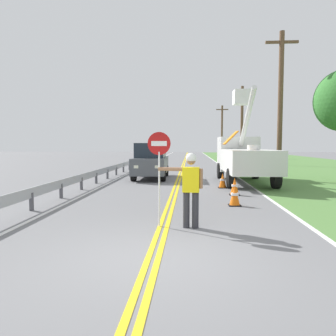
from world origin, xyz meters
TOP-DOWN VIEW (x-y plane):
  - ground_plane at (0.00, 0.00)m, footprint 160.00×160.00m
  - grass_verge_right at (11.60, 20.00)m, footprint 16.00×110.00m
  - centerline_yellow_left at (-0.09, 20.00)m, footprint 0.11×110.00m
  - centerline_yellow_right at (0.09, 20.00)m, footprint 0.11×110.00m
  - edge_line_right at (3.60, 20.00)m, footprint 0.12×110.00m
  - edge_line_left at (-3.60, 20.00)m, footprint 0.12×110.00m
  - flagger_worker at (0.66, 2.18)m, footprint 1.09×0.27m
  - stop_sign_paddle at (-0.10, 2.24)m, footprint 0.56×0.04m
  - utility_bucket_truck at (3.51, 11.98)m, footprint 2.67×6.85m
  - oncoming_suv_nearest at (-1.67, 13.42)m, footprint 1.99×4.64m
  - utility_pole_near at (5.71, 13.20)m, footprint 1.80×0.28m
  - utility_pole_mid at (5.95, 28.27)m, footprint 1.80×0.28m
  - utility_pole_far at (5.41, 43.62)m, footprint 1.80×0.28m
  - traffic_cone_lead at (2.13, 5.11)m, footprint 0.40×0.40m
  - traffic_cone_mid at (2.43, 7.38)m, footprint 0.40×0.40m
  - traffic_cone_tail at (2.17, 9.50)m, footprint 0.40×0.40m
  - guardrail_left_shoulder at (-4.20, 14.18)m, footprint 0.10×32.00m

SIDE VIEW (x-z plane):
  - ground_plane at x=0.00m, z-range 0.00..0.00m
  - grass_verge_right at x=11.60m, z-range 0.00..0.01m
  - centerline_yellow_left at x=-0.09m, z-range 0.00..0.01m
  - centerline_yellow_right at x=0.09m, z-range 0.00..0.01m
  - edge_line_right at x=3.60m, z-range 0.00..0.01m
  - edge_line_left at x=-3.60m, z-range 0.00..0.01m
  - traffic_cone_lead at x=2.13m, z-range -0.01..0.69m
  - traffic_cone_mid at x=2.43m, z-range -0.01..0.69m
  - traffic_cone_tail at x=2.17m, z-range -0.01..0.69m
  - guardrail_left_shoulder at x=-4.20m, z-range 0.16..0.87m
  - flagger_worker at x=0.66m, z-range 0.13..1.96m
  - oncoming_suv_nearest at x=-1.67m, z-range 0.01..2.11m
  - utility_bucket_truck at x=3.51m, z-range -1.12..3.92m
  - stop_sign_paddle at x=-0.10m, z-range 0.54..2.87m
  - utility_pole_far at x=5.41m, z-range 0.18..7.99m
  - utility_pole_mid at x=5.95m, z-range 0.18..8.13m
  - utility_pole_near at x=5.71m, z-range 0.18..8.48m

